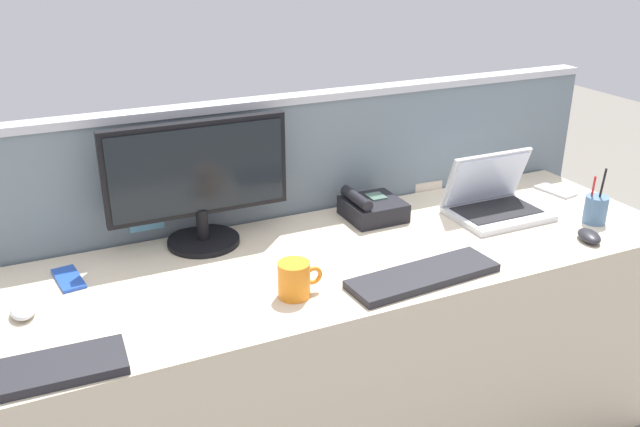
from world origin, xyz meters
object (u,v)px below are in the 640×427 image
keyboard_main (31,374)px  coffee_mug (295,279)px  desktop_monitor (198,179)px  cell_phone_blue_case (68,279)px  computer_mouse_left_hand (589,236)px  pen_cup (596,209)px  desk_phone (372,208)px  laptop (493,199)px  keyboard_spare (423,276)px  cell_phone_silver_slab (555,191)px  computer_mouse_right_hand (23,310)px

keyboard_main → coffee_mug: bearing=9.9°
desktop_monitor → cell_phone_blue_case: bearing=-168.8°
computer_mouse_left_hand → pen_cup: 0.16m
coffee_mug → desk_phone: bearing=40.5°
desk_phone → cell_phone_blue_case: desk_phone is taller
coffee_mug → desktop_monitor: bearing=107.1°
coffee_mug → cell_phone_blue_case: bearing=147.3°
laptop → keyboard_main: bearing=-167.9°
keyboard_spare → pen_cup: 0.72m
desk_phone → cell_phone_silver_slab: 0.73m
pen_cup → coffee_mug: pen_cup is taller
coffee_mug → cell_phone_silver_slab: bearing=14.3°
keyboard_spare → cell_phone_silver_slab: (0.80, 0.36, -0.01)m
computer_mouse_left_hand → cell_phone_blue_case: computer_mouse_left_hand is taller
keyboard_spare → computer_mouse_left_hand: 0.60m
computer_mouse_left_hand → pen_cup: (0.12, 0.10, 0.03)m
desk_phone → computer_mouse_left_hand: size_ratio=1.80×
keyboard_main → keyboard_spare: size_ratio=0.91×
desktop_monitor → computer_mouse_right_hand: (-0.52, -0.22, -0.19)m
laptop → desk_phone: laptop is taller
keyboard_main → cell_phone_silver_slab: keyboard_main is taller
cell_phone_blue_case → desktop_monitor: bearing=3.4°
cell_phone_blue_case → laptop: bearing=-12.6°
pen_cup → keyboard_spare: bearing=-172.5°
keyboard_main → pen_cup: (1.71, 0.11, 0.04)m
desktop_monitor → coffee_mug: desktop_monitor is taller
desk_phone → keyboard_main: 1.16m
desktop_monitor → pen_cup: size_ratio=2.94×
keyboard_main → computer_mouse_left_hand: size_ratio=3.96×
desk_phone → pen_cup: pen_cup is taller
keyboard_spare → cell_phone_silver_slab: keyboard_spare is taller
desk_phone → cell_phone_silver_slab: bearing=-5.7°
laptop → computer_mouse_left_hand: size_ratio=3.08×
computer_mouse_left_hand → pen_cup: pen_cup is taller
desktop_monitor → keyboard_main: size_ratio=1.38×
laptop → cell_phone_blue_case: (-1.34, 0.11, -0.05)m
cell_phone_silver_slab → pen_cup: bearing=-116.6°
keyboard_main → computer_mouse_left_hand: computer_mouse_left_hand is taller
desktop_monitor → pen_cup: bearing=-18.0°
cell_phone_blue_case → coffee_mug: (0.53, -0.34, 0.04)m
keyboard_main → pen_cup: pen_cup is taller
keyboard_spare → computer_mouse_left_hand: size_ratio=4.34×
laptop → coffee_mug: bearing=-164.4°
computer_mouse_right_hand → computer_mouse_left_hand: same height
computer_mouse_left_hand → coffee_mug: coffee_mug is taller
keyboard_spare → pen_cup: size_ratio=2.34×
desk_phone → pen_cup: 0.72m
desk_phone → keyboard_main: desk_phone is taller
computer_mouse_right_hand → keyboard_spare: bearing=-14.1°
desktop_monitor → coffee_mug: size_ratio=4.44×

